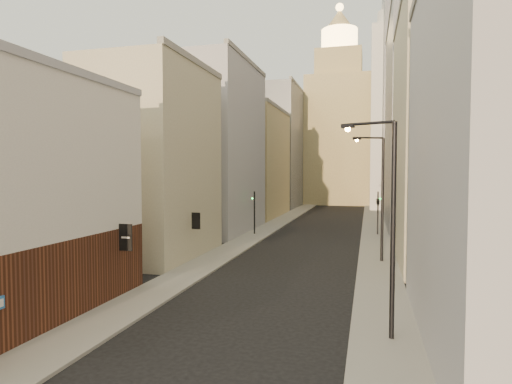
% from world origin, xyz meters
% --- Properties ---
extents(sidewalk_left, '(3.00, 140.00, 0.15)m').
position_xyz_m(sidewalk_left, '(-6.50, 55.00, 0.07)').
color(sidewalk_left, gray).
rests_on(sidewalk_left, ground).
extents(sidewalk_right, '(3.00, 140.00, 0.15)m').
position_xyz_m(sidewalk_right, '(6.50, 55.00, 0.07)').
color(sidewalk_right, gray).
rests_on(sidewalk_right, ground).
extents(left_bldg_beige, '(8.00, 12.00, 16.00)m').
position_xyz_m(left_bldg_beige, '(-12.00, 26.00, 8.00)').
color(left_bldg_beige, tan).
rests_on(left_bldg_beige, ground).
extents(left_bldg_grey, '(8.00, 16.00, 20.00)m').
position_xyz_m(left_bldg_grey, '(-12.00, 42.00, 10.00)').
color(left_bldg_grey, '#A5A4AA').
rests_on(left_bldg_grey, ground).
extents(left_bldg_tan, '(8.00, 18.00, 17.00)m').
position_xyz_m(left_bldg_tan, '(-12.00, 60.00, 8.50)').
color(left_bldg_tan, tan).
rests_on(left_bldg_tan, ground).
extents(left_bldg_wingrid, '(8.00, 20.00, 24.00)m').
position_xyz_m(left_bldg_wingrid, '(-12.00, 80.00, 12.00)').
color(left_bldg_wingrid, gray).
rests_on(left_bldg_wingrid, ground).
extents(right_bldg_beige, '(8.00, 16.00, 20.00)m').
position_xyz_m(right_bldg_beige, '(12.00, 30.00, 10.00)').
color(right_bldg_beige, tan).
rests_on(right_bldg_beige, ground).
extents(right_bldg_wingrid, '(8.00, 20.00, 26.00)m').
position_xyz_m(right_bldg_wingrid, '(12.00, 50.00, 13.00)').
color(right_bldg_wingrid, gray).
rests_on(right_bldg_wingrid, ground).
extents(highrise, '(21.00, 23.00, 51.20)m').
position_xyz_m(highrise, '(18.00, 78.00, 25.66)').
color(highrise, gray).
rests_on(highrise, ground).
extents(clock_tower, '(14.00, 14.00, 44.90)m').
position_xyz_m(clock_tower, '(-1.00, 92.00, 17.63)').
color(clock_tower, tan).
rests_on(clock_tower, ground).
extents(white_tower, '(8.00, 8.00, 41.50)m').
position_xyz_m(white_tower, '(10.00, 78.00, 18.61)').
color(white_tower, silver).
rests_on(white_tower, ground).
extents(streetlamp_near, '(2.35, 1.04, 9.40)m').
position_xyz_m(streetlamp_near, '(6.52, 11.92, 5.37)').
color(streetlamp_near, black).
rests_on(streetlamp_near, ground).
extents(streetlamp_mid, '(2.43, 1.26, 9.96)m').
position_xyz_m(streetlamp_mid, '(6.58, 28.08, 5.69)').
color(streetlamp_mid, black).
rests_on(streetlamp_mid, ground).
extents(traffic_light_left, '(0.58, 0.50, 5.00)m').
position_xyz_m(traffic_light_left, '(-6.83, 39.94, 3.62)').
color(traffic_light_left, black).
rests_on(traffic_light_left, ground).
extents(traffic_light_right, '(0.66, 0.66, 5.00)m').
position_xyz_m(traffic_light_right, '(6.79, 43.03, 3.88)').
color(traffic_light_right, black).
rests_on(traffic_light_right, ground).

